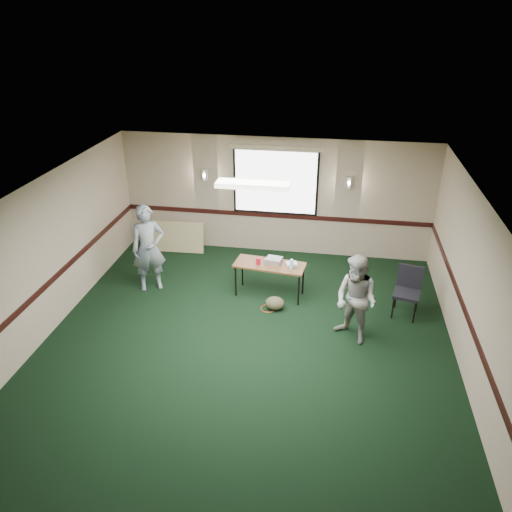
% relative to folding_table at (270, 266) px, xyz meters
% --- Properties ---
extents(ground, '(8.00, 8.00, 0.00)m').
position_rel_folding_table_xyz_m(ground, '(-0.16, -1.99, -0.64)').
color(ground, black).
rests_on(ground, ground).
extents(room_shell, '(8.00, 8.02, 8.00)m').
position_rel_folding_table_xyz_m(room_shell, '(-0.16, 0.14, 0.94)').
color(room_shell, tan).
rests_on(room_shell, ground).
extents(folding_table, '(1.44, 0.71, 0.69)m').
position_rel_folding_table_xyz_m(folding_table, '(0.00, 0.00, 0.00)').
color(folding_table, '#543018').
rests_on(folding_table, ground).
extents(projector, '(0.34, 0.30, 0.10)m').
position_rel_folding_table_xyz_m(projector, '(0.07, 0.08, 0.10)').
color(projector, gray).
rests_on(projector, folding_table).
extents(game_console, '(0.25, 0.22, 0.05)m').
position_rel_folding_table_xyz_m(game_console, '(0.42, 0.03, 0.08)').
color(game_console, silver).
rests_on(game_console, folding_table).
extents(red_cup, '(0.09, 0.09, 0.13)m').
position_rel_folding_table_xyz_m(red_cup, '(-0.22, -0.04, 0.12)').
color(red_cup, red).
rests_on(red_cup, folding_table).
extents(water_bottle, '(0.06, 0.06, 0.21)m').
position_rel_folding_table_xyz_m(water_bottle, '(0.44, -0.15, 0.16)').
color(water_bottle, '#9BDAFF').
rests_on(water_bottle, folding_table).
extents(duffel_bag, '(0.43, 0.36, 0.26)m').
position_rel_folding_table_xyz_m(duffel_bag, '(0.18, -0.52, -0.51)').
color(duffel_bag, '#413A25').
rests_on(duffel_bag, ground).
extents(cable_coil, '(0.33, 0.33, 0.01)m').
position_rel_folding_table_xyz_m(cable_coil, '(0.05, -0.53, -0.63)').
color(cable_coil, red).
rests_on(cable_coil, ground).
extents(folded_table, '(1.41, 0.26, 0.72)m').
position_rel_folding_table_xyz_m(folded_table, '(-2.48, 1.61, -0.28)').
color(folded_table, tan).
rests_on(folded_table, ground).
extents(conference_chair, '(0.56, 0.57, 0.95)m').
position_rel_folding_table_xyz_m(conference_chair, '(2.62, -0.23, -0.09)').
color(conference_chair, black).
rests_on(conference_chair, ground).
extents(person_left, '(0.78, 0.68, 1.79)m').
position_rel_folding_table_xyz_m(person_left, '(-2.42, -0.11, 0.26)').
color(person_left, '#39527E').
rests_on(person_left, ground).
extents(person_right, '(0.98, 0.96, 1.59)m').
position_rel_folding_table_xyz_m(person_right, '(1.64, -1.24, 0.16)').
color(person_right, slate).
rests_on(person_right, ground).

